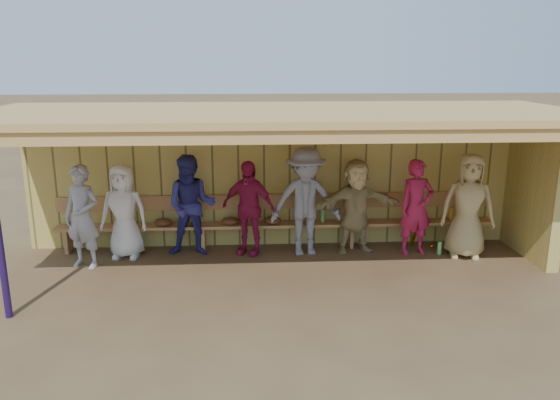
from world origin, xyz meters
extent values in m
plane|color=brown|center=(0.00, 0.00, 0.00)|extent=(90.00, 90.00, 0.00)
imported|color=#9D9CA5|center=(-3.10, 0.35, 0.83)|extent=(0.71, 0.59, 1.65)
imported|color=white|center=(-2.55, 0.76, 0.79)|extent=(0.81, 0.57, 1.57)
imported|color=navy|center=(-1.45, 0.81, 0.86)|extent=(0.86, 0.69, 1.71)
imported|color=#A81B46|center=(-0.51, 0.81, 0.80)|extent=(1.02, 0.74, 1.61)
imported|color=gray|center=(0.45, 0.75, 0.91)|extent=(1.23, 0.77, 1.83)
imported|color=tan|center=(1.32, 0.81, 0.81)|extent=(1.55, 0.72, 1.61)
imported|color=#AE1B43|center=(2.31, 0.64, 0.81)|extent=(0.65, 0.49, 1.62)
imported|color=tan|center=(3.10, 0.43, 0.88)|extent=(0.97, 0.75, 1.76)
cube|color=tan|center=(0.00, 1.35, 1.20)|extent=(8.60, 0.20, 2.40)
cube|color=tan|center=(4.20, 0.45, 1.20)|extent=(0.20, 1.62, 2.40)
cube|color=tan|center=(0.00, 0.00, 2.45)|extent=(8.80, 3.20, 0.10)
cube|color=tan|center=(0.00, -1.50, 2.32)|extent=(8.80, 0.10, 0.18)
cube|color=tan|center=(-3.80, 0.00, 2.31)|extent=(0.08, 3.00, 0.16)
cube|color=tan|center=(-2.85, 0.00, 2.31)|extent=(0.08, 3.00, 0.16)
cube|color=tan|center=(-1.90, 0.00, 2.31)|extent=(0.08, 3.00, 0.16)
cube|color=tan|center=(-0.95, 0.00, 2.31)|extent=(0.08, 3.00, 0.16)
cube|color=tan|center=(0.00, 0.00, 2.31)|extent=(0.08, 3.00, 0.16)
cube|color=tan|center=(0.95, 0.00, 2.31)|extent=(0.08, 3.00, 0.16)
cube|color=tan|center=(1.90, 0.00, 2.31)|extent=(0.08, 3.00, 0.16)
cube|color=tan|center=(2.85, 0.00, 2.31)|extent=(0.08, 3.00, 0.16)
cube|color=tan|center=(3.80, 0.00, 2.31)|extent=(0.08, 3.00, 0.16)
cube|color=tan|center=(0.00, 1.06, 0.42)|extent=(7.60, 0.32, 0.05)
cube|color=tan|center=(0.00, 1.22, 0.80)|extent=(7.60, 0.04, 0.26)
cube|color=tan|center=(-3.60, 1.06, 0.20)|extent=(0.06, 0.29, 0.40)
cube|color=tan|center=(-1.29, 1.06, 0.20)|extent=(0.06, 0.29, 0.40)
cube|color=tan|center=(1.29, 1.06, 0.20)|extent=(0.06, 0.29, 0.40)
cube|color=tan|center=(3.60, 1.06, 0.20)|extent=(0.06, 0.29, 0.40)
cylinder|color=gold|center=(2.41, 0.86, 0.40)|extent=(0.13, 0.41, 0.80)
sphere|color=orange|center=(2.70, 0.86, 0.04)|extent=(0.08, 0.08, 0.08)
ellipsoid|color=#593319|center=(-1.97, 1.01, 0.52)|extent=(0.30, 0.24, 0.14)
ellipsoid|color=#593319|center=(-0.82, 1.01, 0.52)|extent=(0.30, 0.24, 0.14)
ellipsoid|color=#593319|center=(-0.10, 1.01, 0.52)|extent=(0.30, 0.24, 0.14)
cylinder|color=#7ACD66|center=(0.79, 1.11, 0.56)|extent=(0.07, 0.07, 0.22)
cylinder|color=orange|center=(3.09, 1.11, 0.56)|extent=(0.07, 0.07, 0.22)
cylinder|color=#82D66B|center=(2.73, 0.56, 0.11)|extent=(0.07, 0.07, 0.22)
camera|label=1|loc=(-0.50, -8.02, 3.22)|focal=35.00mm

